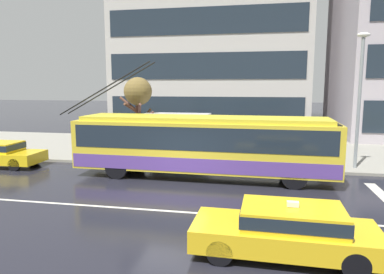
% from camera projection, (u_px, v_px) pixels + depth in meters
% --- Properties ---
extents(ground_plane, '(160.00, 160.00, 0.00)m').
position_uv_depth(ground_plane, '(171.00, 199.00, 12.98)').
color(ground_plane, black).
extents(sidewalk_slab, '(80.00, 10.00, 0.14)m').
position_uv_depth(sidewalk_slab, '(209.00, 150.00, 22.70)').
color(sidewalk_slab, gray).
rests_on(sidewalk_slab, ground_plane).
extents(lane_centre_line, '(72.00, 0.14, 0.01)m').
position_uv_depth(lane_centre_line, '(162.00, 211.00, 11.81)').
color(lane_centre_line, silver).
rests_on(lane_centre_line, ground_plane).
extents(trolleybus, '(12.78, 2.72, 5.25)m').
position_uv_depth(trolleybus, '(203.00, 144.00, 15.96)').
color(trolleybus, yellow).
rests_on(trolleybus, ground_plane).
extents(taxi_oncoming_near, '(4.50, 1.86, 1.39)m').
position_uv_depth(taxi_oncoming_near, '(287.00, 229.00, 8.59)').
color(taxi_oncoming_near, yellow).
rests_on(taxi_oncoming_near, ground_plane).
extents(bus_shelter, '(3.85, 1.89, 2.44)m').
position_uv_depth(bus_shelter, '(176.00, 123.00, 20.14)').
color(bus_shelter, gray).
rests_on(bus_shelter, sidewalk_slab).
extents(pedestrian_at_shelter, '(1.28, 1.28, 2.02)m').
position_uv_depth(pedestrian_at_shelter, '(158.00, 128.00, 20.17)').
color(pedestrian_at_shelter, brown).
rests_on(pedestrian_at_shelter, sidewalk_slab).
extents(pedestrian_approaching_curb, '(0.51, 0.51, 1.66)m').
position_uv_depth(pedestrian_approaching_curb, '(138.00, 137.00, 21.12)').
color(pedestrian_approaching_curb, navy).
rests_on(pedestrian_approaching_curb, sidewalk_slab).
extents(street_lamp, '(0.60, 0.32, 6.49)m').
position_uv_depth(street_lamp, '(360.00, 89.00, 16.84)').
color(street_lamp, gray).
rests_on(street_lamp, sidewalk_slab).
extents(street_tree_bare, '(2.33, 2.06, 4.50)m').
position_uv_depth(street_tree_bare, '(138.00, 94.00, 20.31)').
color(street_tree_bare, brown).
rests_on(street_tree_bare, sidewalk_slab).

